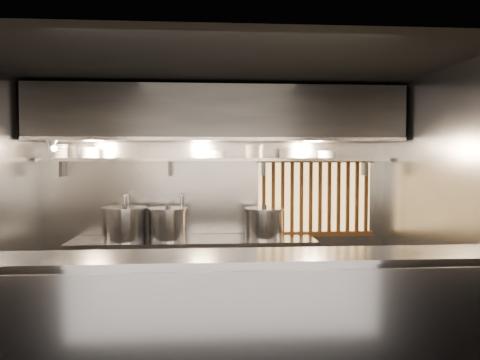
{
  "coord_description": "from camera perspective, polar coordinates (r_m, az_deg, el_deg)",
  "views": [
    {
      "loc": [
        -0.15,
        -4.65,
        1.9
      ],
      "look_at": [
        0.23,
        0.55,
        1.66
      ],
      "focal_mm": 35.0,
      "sensor_mm": 36.0,
      "label": 1
    }
  ],
  "objects": [
    {
      "name": "floor",
      "position": [
        5.02,
        -2.34,
        -19.54
      ],
      "size": [
        4.5,
        4.5,
        0.0
      ],
      "primitive_type": "plane",
      "color": "black",
      "rests_on": "ground"
    },
    {
      "name": "heat_lamp",
      "position": [
        5.77,
        -21.92,
        4.16
      ],
      "size": [
        0.25,
        0.35,
        0.2
      ],
      "color": "#97979C",
      "rests_on": "exhaust_hood"
    },
    {
      "name": "serving_counter",
      "position": [
        3.93,
        -1.87,
        -17.2
      ],
      "size": [
        4.5,
        0.56,
        1.13
      ],
      "color": "#97979C",
      "rests_on": "floor"
    },
    {
      "name": "bowl_stack_1",
      "position": [
        6.14,
        -17.78,
        3.18
      ],
      "size": [
        0.24,
        0.24,
        0.13
      ],
      "color": "white",
      "rests_on": "bowl_shelf"
    },
    {
      "name": "pendant_bulb",
      "position": [
        5.85,
        -3.74,
        3.29
      ],
      "size": [
        0.09,
        0.09,
        0.19
      ],
      "color": "#2D2D30",
      "rests_on": "exhaust_hood"
    },
    {
      "name": "faucet_left",
      "position": [
        6.12,
        -13.62,
        -2.94
      ],
      "size": [
        0.04,
        0.3,
        0.5
      ],
      "color": "silver",
      "rests_on": "wall_back"
    },
    {
      "name": "wall_right",
      "position": [
        5.25,
        23.01,
        -2.99
      ],
      "size": [
        0.0,
        3.0,
        3.0
      ],
      "primitive_type": "plane",
      "rotation": [
        1.57,
        0.0,
        -1.57
      ],
      "color": "gray",
      "rests_on": "floor"
    },
    {
      "name": "faucet_right",
      "position": [
        6.05,
        -7.06,
        -2.95
      ],
      "size": [
        0.04,
        0.3,
        0.5
      ],
      "color": "silver",
      "rests_on": "wall_back"
    },
    {
      "name": "stock_pot_mid",
      "position": [
        5.87,
        -13.9,
        -5.17
      ],
      "size": [
        0.62,
        0.62,
        0.45
      ],
      "rotation": [
        0.0,
        0.0,
        -0.16
      ],
      "color": "#97979C",
      "rests_on": "cooking_bench"
    },
    {
      "name": "bowl_stack_0",
      "position": [
        6.24,
        -21.28,
        3.29
      ],
      "size": [
        0.23,
        0.23,
        0.17
      ],
      "color": "white",
      "rests_on": "bowl_shelf"
    },
    {
      "name": "bowl_stack_2",
      "position": [
        5.97,
        -2.63,
        3.14
      ],
      "size": [
        0.2,
        0.2,
        0.09
      ],
      "color": "white",
      "rests_on": "bowl_shelf"
    },
    {
      "name": "bowl_shelf",
      "position": [
        5.97,
        -2.79,
        2.5
      ],
      "size": [
        4.4,
        0.34,
        0.04
      ],
      "primitive_type": "cube",
      "color": "#97979C",
      "rests_on": "wall_back"
    },
    {
      "name": "wood_screen",
      "position": [
        6.29,
        9.12,
        -2.08
      ],
      "size": [
        1.56,
        0.09,
        1.04
      ],
      "color": "#FFCD72",
      "rests_on": "wall_back"
    },
    {
      "name": "wall_back",
      "position": [
        6.17,
        -2.82,
        -1.96
      ],
      "size": [
        4.5,
        0.0,
        4.5
      ],
      "primitive_type": "plane",
      "rotation": [
        1.57,
        0.0,
        0.0
      ],
      "color": "gray",
      "rests_on": "floor"
    },
    {
      "name": "bowl_stack_4",
      "position": [
        6.06,
        5.86,
        3.3
      ],
      "size": [
        0.24,
        0.24,
        0.13
      ],
      "color": "white",
      "rests_on": "bowl_shelf"
    },
    {
      "name": "ceiling",
      "position": [
        4.73,
        -2.4,
        13.64
      ],
      "size": [
        4.5,
        4.5,
        0.0
      ],
      "primitive_type": "plane",
      "rotation": [
        3.14,
        0.0,
        0.0
      ],
      "color": "black",
      "rests_on": "wall_back"
    },
    {
      "name": "bowl_stack_3",
      "position": [
        6.0,
        1.78,
        3.5
      ],
      "size": [
        0.25,
        0.25,
        0.17
      ],
      "color": "white",
      "rests_on": "bowl_shelf"
    },
    {
      "name": "cooking_bench",
      "position": [
        5.96,
        -5.65,
        -11.41
      ],
      "size": [
        3.0,
        0.7,
        0.9
      ],
      "primitive_type": "cube",
      "color": "#97979C",
      "rests_on": "floor"
    },
    {
      "name": "bowl_stack_5",
      "position": [
        6.17,
        10.46,
        3.09
      ],
      "size": [
        0.22,
        0.22,
        0.09
      ],
      "color": "white",
      "rests_on": "bowl_shelf"
    },
    {
      "name": "exhaust_hood",
      "position": [
        5.77,
        -2.75,
        7.9
      ],
      "size": [
        4.4,
        0.81,
        0.65
      ],
      "color": "#2D2D30",
      "rests_on": "ceiling"
    },
    {
      "name": "stock_pot_left",
      "position": [
        5.81,
        -8.75,
        -5.27
      ],
      "size": [
        0.57,
        0.57,
        0.43
      ],
      "rotation": [
        0.0,
        0.0,
        0.18
      ],
      "color": "#97979C",
      "rests_on": "cooking_bench"
    },
    {
      "name": "stock_pot_right",
      "position": [
        5.88,
        2.96,
        -5.23
      ],
      "size": [
        0.66,
        0.66,
        0.42
      ],
      "rotation": [
        0.0,
        0.0,
        -0.39
      ],
      "color": "#97979C",
      "rests_on": "cooking_bench"
    }
  ]
}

